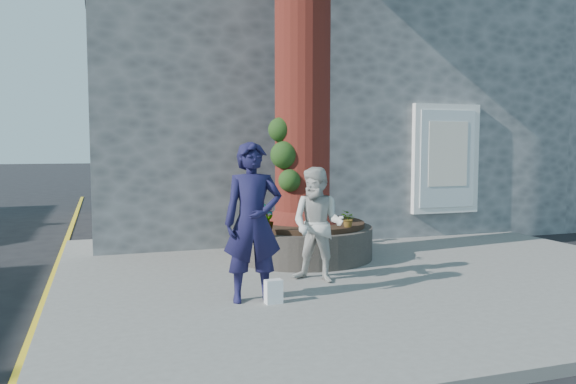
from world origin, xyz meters
name	(u,v)px	position (x,y,z in m)	size (l,w,h in m)	color
ground	(297,300)	(0.00, 0.00, 0.00)	(120.00, 120.00, 0.00)	black
pavement	(367,270)	(1.50, 1.00, 0.06)	(9.00, 8.00, 0.12)	slate
yellow_line	(45,300)	(-3.05, 1.00, 0.00)	(0.10, 30.00, 0.01)	yellow
stone_shop	(296,99)	(2.50, 7.20, 3.16)	(10.30, 8.30, 6.30)	#55575B
neighbour_shop	(544,112)	(10.50, 7.20, 3.00)	(6.00, 8.00, 6.00)	#55575B
planter	(302,240)	(0.80, 2.00, 0.41)	(2.30, 2.30, 0.60)	black
man	(253,222)	(-0.65, -0.29, 1.07)	(0.69, 0.45, 1.89)	#151437
woman	(318,225)	(0.43, 0.38, 0.90)	(0.76, 0.59, 1.56)	beige
shopping_bag	(274,292)	(-0.45, -0.46, 0.26)	(0.20, 0.12, 0.28)	white
plant_a	(267,218)	(-0.05, 1.15, 0.92)	(0.21, 0.14, 0.40)	gray
plant_b	(318,202)	(1.42, 2.85, 0.94)	(0.24, 0.23, 0.43)	gray
plant_c	(267,220)	(-0.05, 1.15, 0.89)	(0.19, 0.19, 0.34)	gray
plant_d	(349,219)	(1.24, 1.15, 0.85)	(0.24, 0.21, 0.26)	gray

